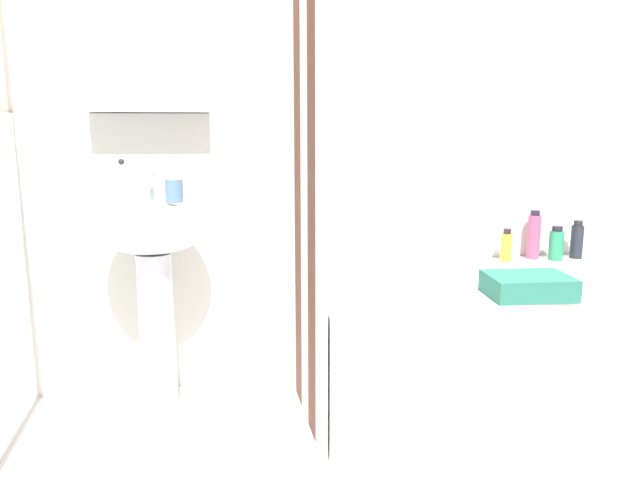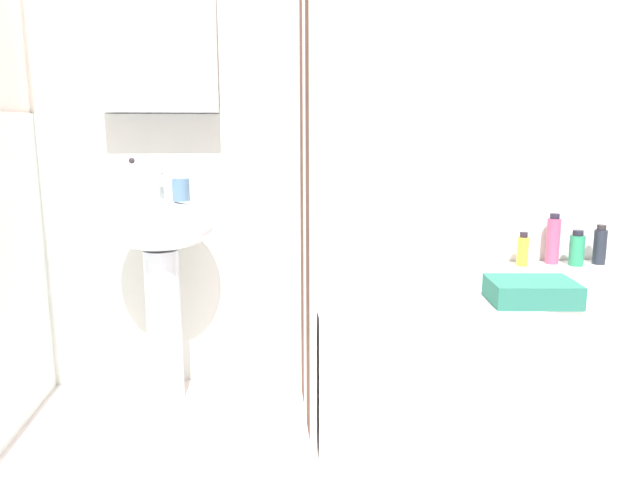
% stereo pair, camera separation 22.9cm
% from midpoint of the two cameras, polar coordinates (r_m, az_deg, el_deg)
% --- Properties ---
extents(wall_back_tiled, '(3.60, 0.18, 2.40)m').
position_cam_midpoint_polar(wall_back_tiled, '(2.75, 8.25, 10.40)').
color(wall_back_tiled, white).
rests_on(wall_back_tiled, ground_plane).
extents(sink, '(0.44, 0.34, 0.85)m').
position_cam_midpoint_polar(sink, '(2.51, -12.28, -1.59)').
color(sink, white).
rests_on(sink, ground_plane).
extents(faucet, '(0.03, 0.12, 0.12)m').
position_cam_midpoint_polar(faucet, '(2.55, -12.33, 5.16)').
color(faucet, silver).
rests_on(faucet, sink).
extents(soap_dispenser, '(0.04, 0.04, 0.17)m').
position_cam_midpoint_polar(soap_dispenser, '(2.55, -14.81, 5.42)').
color(soap_dispenser, white).
rests_on(soap_dispenser, sink).
extents(toothbrush_cup, '(0.07, 0.07, 0.09)m').
position_cam_midpoint_polar(toothbrush_cup, '(2.46, -10.41, 4.69)').
color(toothbrush_cup, '#52789C').
rests_on(toothbrush_cup, sink).
extents(bathtub, '(1.45, 0.75, 0.53)m').
position_cam_midpoint_polar(bathtub, '(2.62, 17.95, -9.55)').
color(bathtub, white).
rests_on(bathtub, ground_plane).
extents(shower_curtain, '(0.01, 0.75, 2.00)m').
position_cam_midpoint_polar(shower_curtain, '(2.27, 1.56, 6.95)').
color(shower_curtain, white).
rests_on(shower_curtain, ground_plane).
extents(conditioner_bottle, '(0.06, 0.06, 0.18)m').
position_cam_midpoint_polar(conditioner_bottle, '(3.08, 26.87, -0.50)').
color(conditioner_bottle, '#202530').
rests_on(conditioner_bottle, bathtub).
extents(shampoo_bottle, '(0.07, 0.07, 0.16)m').
position_cam_midpoint_polar(shampoo_bottle, '(3.00, 25.11, -0.81)').
color(shampoo_bottle, '#248257').
rests_on(shampoo_bottle, bathtub).
extents(body_wash_bottle, '(0.06, 0.06, 0.23)m').
position_cam_midpoint_polar(body_wash_bottle, '(2.99, 23.21, -0.01)').
color(body_wash_bottle, '#BF456B').
rests_on(body_wash_bottle, bathtub).
extents(lotion_bottle, '(0.05, 0.05, 0.15)m').
position_cam_midpoint_polar(lotion_bottle, '(2.90, 20.76, -0.92)').
color(lotion_bottle, gold).
rests_on(lotion_bottle, bathtub).
extents(towel_folded, '(0.32, 0.25, 0.08)m').
position_cam_midpoint_polar(towel_folded, '(2.33, 22.06, -4.55)').
color(towel_folded, '#286D5A').
rests_on(towel_folded, bathtub).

